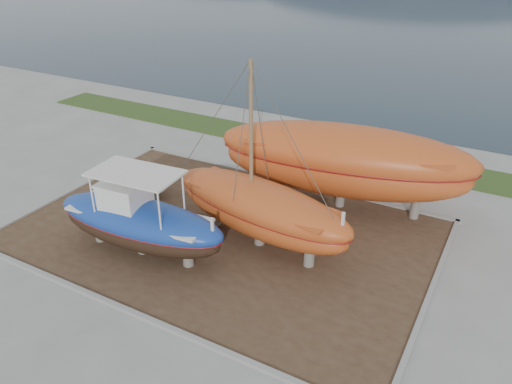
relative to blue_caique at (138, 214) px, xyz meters
The scene contains 9 objects.
ground 3.06m from the blue_caique, 26.37° to the right, with size 140.00×140.00×0.00m, color gray.
dirt_patch 4.10m from the blue_caique, 54.08° to the left, with size 18.00×12.00×0.06m, color #422D1E.
curb_frame 4.08m from the blue_caique, 54.08° to the left, with size 18.60×12.60×0.15m, color gray, non-canonical shape.
grass_strip 14.72m from the blue_caique, 81.60° to the left, with size 44.00×3.00×0.08m, color #284219.
sea 69.00m from the blue_caique, 88.23° to the left, with size 260.00×100.00×0.04m, color #1C2B38, non-canonical shape.
blue_caique is the anchor object (origin of this frame).
white_dinghy 5.80m from the blue_caique, 131.62° to the left, with size 3.75×1.41×1.13m, color white, non-canonical shape.
orange_sailboat 5.39m from the blue_caique, 36.57° to the left, with size 8.82×2.60×7.89m, color #B74A1C, non-canonical shape.
orange_bare_hull 9.80m from the blue_caique, 53.41° to the left, with size 12.26×3.68×4.02m, color #B74A1C, non-canonical shape.
Camera 1 is at (10.56, -11.96, 12.09)m, focal length 35.00 mm.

